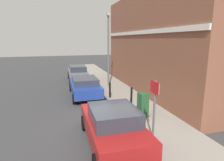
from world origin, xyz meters
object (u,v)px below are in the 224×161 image
Objects in this scene: car_grey at (78,73)px; bollard_near_cabinet at (131,95)px; car_red at (113,126)px; car_blue at (85,86)px; bollard_far_kerb at (110,89)px; lamppost at (108,47)px; street_sign at (154,102)px; utility_cabinet at (143,105)px.

car_grey reaches higher than bollard_near_cabinet.
car_grey is at bearing 105.07° from bollard_near_cabinet.
car_red is 6.56m from car_blue.
car_grey is 6.71m from bollard_far_kerb.
car_grey is at bearing 0.81° from car_red.
car_red is 3.90× the size of bollard_near_cabinet.
car_red is 8.99m from lamppost.
bollard_near_cabinet is (2.21, -8.20, -0.06)m from car_grey.
street_sign is at bearing -166.53° from car_blue.
car_red is at bearing -104.73° from bollard_far_kerb.
car_red reaches higher than car_grey.
car_grey is 4.81m from lamppost.
bollard_near_cabinet is at bearing 79.42° from street_sign.
street_sign is 8.85m from lamppost.
car_blue is 5.13m from utility_cabinet.
car_red is at bearing 168.28° from street_sign.
car_grey reaches higher than car_blue.
car_blue is 1.02× the size of car_grey.
car_blue is at bearing 128.60° from bollard_near_cabinet.
lamppost is at bearing 85.82° from street_sign.
car_red is at bearing -121.46° from bollard_near_cabinet.
bollard_near_cabinet is at bearing -62.41° from bollard_far_kerb.
car_red is 5.48m from bollard_far_kerb.
car_blue is 3.70m from bollard_near_cabinet.
car_grey is (0.10, 5.30, 0.04)m from car_blue.
car_red reaches higher than car_blue.
bollard_near_cabinet is 5.37m from lamppost.
car_red reaches higher than bollard_far_kerb.
utility_cabinet is (2.21, -4.63, -0.04)m from car_blue.
car_red is 0.71× the size of lamppost.
bollard_far_kerb is at bearing 91.11° from street_sign.
car_blue is 4.05× the size of bollard_far_kerb.
street_sign reaches higher than car_grey.
lamppost reaches higher than car_red.
lamppost is at bearing 91.33° from bollard_near_cabinet.
car_red reaches higher than utility_cabinet.
bollard_near_cabinet is (0.10, 1.74, 0.02)m from utility_cabinet.
car_grey is 3.98× the size of bollard_near_cabinet.
car_blue is 5.30m from car_grey.
bollard_far_kerb is at bearing 102.57° from utility_cabinet.
car_red is 4.30m from bollard_near_cabinet.
bollard_far_kerb is (-0.85, 1.63, 0.00)m from bollard_near_cabinet.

